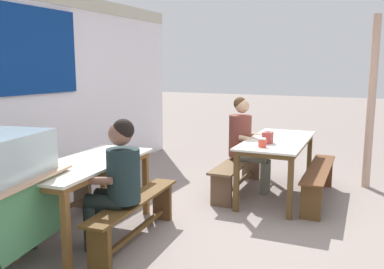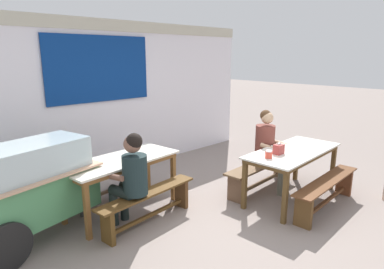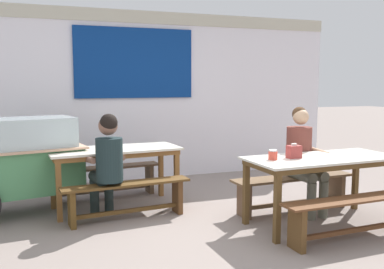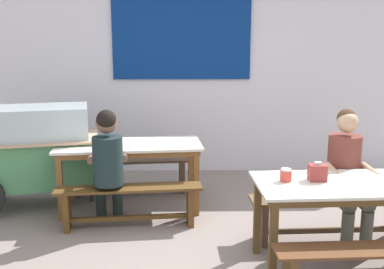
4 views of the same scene
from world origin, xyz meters
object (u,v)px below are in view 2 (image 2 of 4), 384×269
Objects in this scene: dining_table_far at (121,164)px; bench_near_front at (326,190)px; bench_far_back at (100,182)px; tissue_box at (279,149)px; bench_near_back at (261,171)px; condiment_jar at (269,154)px; bench_far_front at (148,202)px; person_right_near_table at (269,146)px; person_left_back_turned at (131,175)px; food_cart at (35,183)px; dining_table_near at (293,155)px.

dining_table_far reaches higher than bench_near_front.
bench_far_back is 2.68m from tissue_box.
condiment_jar reaches higher than bench_near_back.
bench_far_back is 1.02× the size of bench_far_front.
person_right_near_table is (2.15, -0.95, 0.03)m from dining_table_far.
condiment_jar is (-0.64, 0.57, 0.54)m from bench_near_front.
bench_far_back and bench_near_back have the same top height.
bench_near_front is at bearing -91.86° from person_right_near_table.
bench_near_front is (2.07, -1.42, -0.01)m from bench_far_front.
bench_near_back is 0.97× the size of bench_near_front.
bench_far_back is 2.52m from condiment_jar.
bench_near_front is (2.17, -2.49, -0.01)m from bench_far_back.
bench_near_back is at bearing 57.11° from tissue_box.
person_left_back_turned is (-0.11, -1.03, 0.43)m from bench_far_back.
tissue_box is (1.81, -1.91, 0.55)m from bench_far_back.
condiment_jar reaches higher than dining_table_far.
dining_table_far is 15.56× the size of condiment_jar.
bench_far_back is 2.55m from bench_near_back.
bench_near_back is 1.25× the size of person_right_near_table.
bench_far_front is 1.22× the size of person_left_back_turned.
dining_table_far is at bearing -84.26° from bench_far_back.
person_right_near_table reaches higher than bench_near_back.
dining_table_far is 1.01× the size of bench_near_front.
person_right_near_table is 0.81m from condiment_jar.
food_cart is 3.21m from tissue_box.
bench_near_front is 1.33× the size of person_left_back_turned.
dining_table_near is 10.82× the size of tissue_box.
dining_table_near is at bearing -34.05° from dining_table_far.
bench_near_back is at bearing 92.59° from dining_table_near.
bench_near_front is (0.02, -0.54, -0.41)m from dining_table_near.
bench_near_front is (2.12, -1.95, -0.41)m from dining_table_far.
person_right_near_table reaches higher than dining_table_near.
food_cart is 16.77× the size of condiment_jar.
food_cart reaches higher than bench_far_front.
tissue_box is 0.27m from condiment_jar.
food_cart is at bearing 147.15° from bench_near_front.
bench_near_back is at bearing -33.63° from bench_far_back.
dining_table_far is 10.33× the size of tissue_box.
food_cart reaches higher than bench_far_back.
bench_far_front is at bearing 170.34° from bench_near_back.
dining_table_near is at bearing -22.32° from person_left_back_turned.
person_right_near_table is 0.59m from tissue_box.
condiment_jar is at bearing -146.96° from person_right_near_table.
person_left_back_turned reaches higher than bench_far_back.
person_left_back_turned reaches higher than tissue_box.
bench_far_back and bench_near_front have the same top height.
dining_table_far is 2.23m from tissue_box.
condiment_jar is (1.64, -0.89, 0.11)m from person_left_back_turned.
dining_table_near is at bearing -87.41° from bench_near_back.
dining_table_near reaches higher than bench_far_front.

